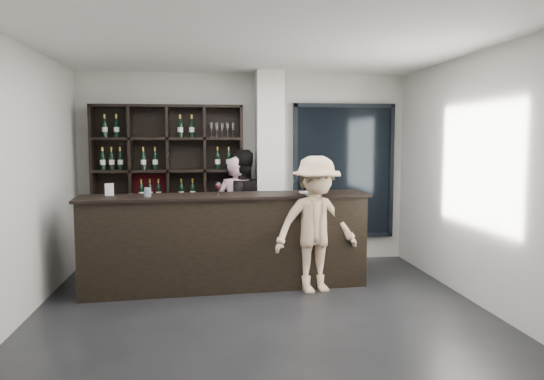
{
  "coord_description": "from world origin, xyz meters",
  "views": [
    {
      "loc": [
        -0.57,
        -5.41,
        1.9
      ],
      "look_at": [
        0.22,
        1.1,
        1.27
      ],
      "focal_mm": 35.0,
      "sensor_mm": 36.0,
      "label": 1
    }
  ],
  "objects": [
    {
      "name": "taster_pink",
      "position": [
        -0.15,
        2.4,
        0.83
      ],
      "size": [
        0.71,
        0.6,
        1.65
      ],
      "primitive_type": "imported",
      "rotation": [
        0.0,
        0.0,
        2.75
      ],
      "color": "beige",
      "rests_on": "floor"
    },
    {
      "name": "napkin_stack",
      "position": [
        0.68,
        1.35,
        1.21
      ],
      "size": [
        0.14,
        0.14,
        0.02
      ],
      "primitive_type": "cube",
      "rotation": [
        0.0,
        0.0,
        0.16
      ],
      "color": "white",
      "rests_on": "tasting_counter"
    },
    {
      "name": "glass_panel",
      "position": [
        1.55,
        2.69,
        1.4
      ],
      "size": [
        1.6,
        0.08,
        2.1
      ],
      "color": "black",
      "rests_on": "floor"
    },
    {
      "name": "taster_black",
      "position": [
        -0.1,
        2.4,
        0.87
      ],
      "size": [
        1.01,
        0.89,
        1.75
      ],
      "primitive_type": "imported",
      "rotation": [
        0.0,
        0.0,
        3.46
      ],
      "color": "black",
      "rests_on": "floor"
    },
    {
      "name": "floor",
      "position": [
        0.0,
        0.0,
        -0.01
      ],
      "size": [
        5.0,
        5.5,
        0.01
      ],
      "primitive_type": "cube",
      "color": "black",
      "rests_on": "ground"
    },
    {
      "name": "customer",
      "position": [
        0.75,
        0.96,
        0.85
      ],
      "size": [
        1.21,
        0.87,
        1.69
      ],
      "primitive_type": "imported",
      "rotation": [
        0.0,
        0.0,
        0.24
      ],
      "color": "tan",
      "rests_on": "floor"
    },
    {
      "name": "spit_cup",
      "position": [
        -1.3,
        1.13,
        1.26
      ],
      "size": [
        0.09,
        0.09,
        0.11
      ],
      "primitive_type": "cylinder",
      "rotation": [
        0.0,
        0.0,
        0.04
      ],
      "color": "silver",
      "rests_on": "tasting_counter"
    },
    {
      "name": "structural_column",
      "position": [
        0.35,
        2.47,
        1.45
      ],
      "size": [
        0.4,
        0.4,
        2.9
      ],
      "primitive_type": "cube",
      "color": "silver",
      "rests_on": "floor"
    },
    {
      "name": "tasting_counter",
      "position": [
        -0.35,
        1.28,
        0.6
      ],
      "size": [
        3.64,
        0.75,
        1.2
      ],
      "rotation": [
        0.0,
        0.0,
        0.08
      ],
      "color": "black",
      "rests_on": "floor"
    },
    {
      "name": "wine_shelf",
      "position": [
        -1.15,
        2.57,
        1.2
      ],
      "size": [
        2.2,
        0.35,
        2.4
      ],
      "primitive_type": null,
      "color": "black",
      "rests_on": "floor"
    },
    {
      "name": "wine_glass",
      "position": [
        -0.44,
        1.23,
        1.29
      ],
      "size": [
        0.09,
        0.09,
        0.18
      ],
      "primitive_type": null,
      "rotation": [
        0.0,
        0.0,
        -0.19
      ],
      "color": "white",
      "rests_on": "tasting_counter"
    },
    {
      "name": "card_stand",
      "position": [
        -1.78,
        1.32,
        1.28
      ],
      "size": [
        0.1,
        0.05,
        0.15
      ],
      "primitive_type": "cube",
      "rotation": [
        0.0,
        0.0,
        0.03
      ],
      "color": "white",
      "rests_on": "tasting_counter"
    }
  ]
}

